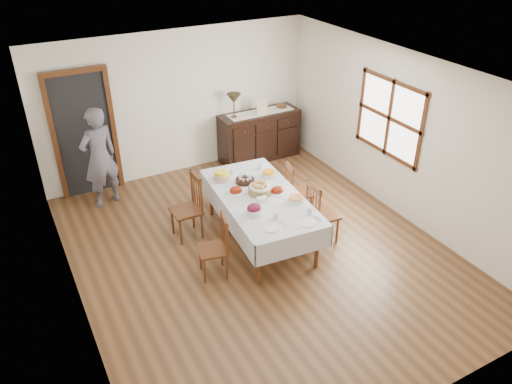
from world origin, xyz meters
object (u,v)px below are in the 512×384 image
chair_right_near (320,212)px  dining_table (260,201)px  person (99,155)px  chair_left_far (189,206)px  sideboard (259,136)px  table_lamp (234,99)px  chair_left_near (216,246)px  chair_right_far (296,190)px

chair_right_near → dining_table: bearing=62.9°
chair_right_near → person: person is taller
chair_left_far → chair_right_near: 1.93m
chair_left_far → chair_right_near: (1.63, -1.04, -0.02)m
sideboard → dining_table: bearing=-118.6°
chair_right_near → sideboard: (0.58, 2.89, -0.02)m
chair_left_far → table_lamp: 2.63m
chair_right_near → table_lamp: bearing=3.3°
chair_left_near → sideboard: 3.64m
table_lamp → person: bearing=-173.2°
chair_right_near → table_lamp: size_ratio=2.12×
chair_left_far → chair_right_far: size_ratio=1.08×
dining_table → chair_right_near: chair_right_near is taller
dining_table → chair_left_far: chair_left_far is taller
chair_right_near → sideboard: size_ratio=0.62×
chair_right_near → sideboard: 2.95m
chair_right_far → person: (-2.60, 1.84, 0.44)m
dining_table → chair_left_near: 1.03m
chair_right_far → sideboard: sideboard is taller
chair_left_far → chair_right_far: 1.72m
person → table_lamp: size_ratio=3.95×
dining_table → chair_left_far: (-0.88, 0.58, -0.16)m
chair_right_far → chair_left_near: bearing=126.8°
chair_right_near → person: bearing=48.5°
chair_right_far → person: size_ratio=0.51×
chair_right_near → chair_right_far: bearing=-1.3°
chair_right_far → sideboard: bearing=0.4°
chair_right_far → person: 3.21m
chair_right_far → person: person is taller
chair_left_near → chair_right_far: 1.88m
chair_left_far → chair_right_near: size_ratio=1.03×
chair_left_far → person: bearing=-150.4°
chair_left_near → sideboard: sideboard is taller
chair_left_near → table_lamp: (1.70, 2.88, 0.85)m
dining_table → chair_right_near: (0.75, -0.46, -0.17)m
chair_left_near → chair_right_far: chair_right_far is taller
dining_table → person: 2.79m
chair_left_near → chair_right_near: 1.66m
sideboard → table_lamp: 0.98m
chair_left_far → chair_right_near: chair_left_far is taller
sideboard → person: size_ratio=0.87×
chair_left_near → chair_right_near: size_ratio=0.92×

